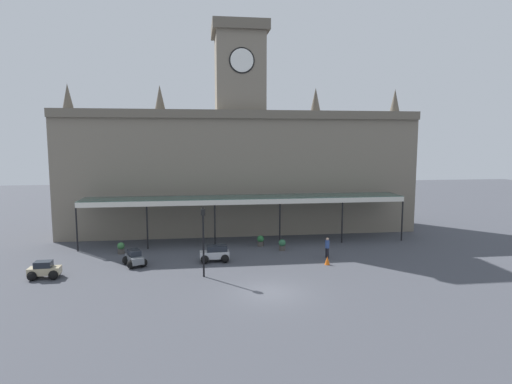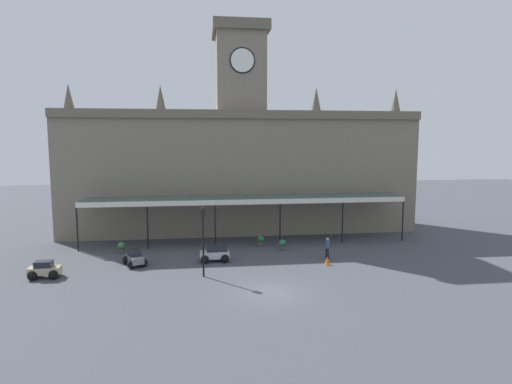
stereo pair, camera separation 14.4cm
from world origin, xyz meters
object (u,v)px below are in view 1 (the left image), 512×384
object	(u,v)px
car_silver_estate	(215,254)
planter_near_kerb	(282,245)
car_grey_sedan	(135,259)
pedestrian_beside_cars	(327,247)
planter_forecourt_centre	(260,241)
car_beige_sedan	(44,271)
planter_by_canopy	(121,248)
victorian_lamppost	(203,234)
traffic_cone	(327,260)

from	to	relation	value
car_silver_estate	planter_near_kerb	size ratio (longest dim) A/B	2.37
car_grey_sedan	pedestrian_beside_cars	bearing A→B (deg)	0.29
planter_forecourt_centre	car_beige_sedan	bearing A→B (deg)	-156.62
car_grey_sedan	planter_by_canopy	bearing A→B (deg)	114.04
victorian_lamppost	planter_forecourt_centre	distance (m)	9.82
pedestrian_beside_cars	planter_near_kerb	world-z (taller)	pedestrian_beside_cars
car_silver_estate	planter_forecourt_centre	world-z (taller)	car_silver_estate
victorian_lamppost	planter_by_canopy	xyz separation A→B (m)	(-6.73, 6.98, -2.54)
car_beige_sedan	pedestrian_beside_cars	bearing A→B (deg)	6.41
planter_by_canopy	car_beige_sedan	bearing A→B (deg)	-124.61
car_silver_estate	car_grey_sedan	bearing A→B (deg)	-177.42
traffic_cone	pedestrian_beside_cars	bearing A→B (deg)	73.24
car_silver_estate	planter_near_kerb	distance (m)	6.37
car_grey_sedan	planter_by_canopy	size ratio (longest dim) A/B	2.32
car_silver_estate	car_beige_sedan	world-z (taller)	car_silver_estate
car_grey_sedan	victorian_lamppost	bearing A→B (deg)	-33.31
car_silver_estate	traffic_cone	xyz separation A→B (m)	(8.38, -2.00, -0.24)
victorian_lamppost	car_silver_estate	bearing A→B (deg)	75.94
traffic_cone	planter_forecourt_centre	xyz separation A→B (m)	(-4.18, 6.35, 0.16)
car_silver_estate	car_grey_sedan	distance (m)	6.04
pedestrian_beside_cars	planter_by_canopy	bearing A→B (deg)	167.93
planter_forecourt_centre	victorian_lamppost	bearing A→B (deg)	-122.60
car_grey_sedan	traffic_cone	world-z (taller)	car_grey_sedan
victorian_lamppost	pedestrian_beside_cars	bearing A→B (deg)	19.28
car_silver_estate	planter_by_canopy	size ratio (longest dim) A/B	2.37
victorian_lamppost	traffic_cone	xyz separation A→B (m)	(9.29, 1.64, -2.70)
planter_near_kerb	car_grey_sedan	bearing A→B (deg)	-166.34
pedestrian_beside_cars	planter_near_kerb	bearing A→B (deg)	137.92
car_beige_sedan	traffic_cone	bearing A→B (deg)	1.47
planter_near_kerb	pedestrian_beside_cars	bearing A→B (deg)	-42.08
planter_near_kerb	planter_forecourt_centre	distance (m)	2.38
planter_by_canopy	car_grey_sedan	bearing A→B (deg)	-65.96
planter_near_kerb	victorian_lamppost	bearing A→B (deg)	-137.13
victorian_lamppost	traffic_cone	bearing A→B (deg)	10.00
car_silver_estate	car_grey_sedan	world-z (taller)	car_silver_estate
car_silver_estate	victorian_lamppost	xyz separation A→B (m)	(-0.91, -3.64, 2.47)
planter_near_kerb	planter_forecourt_centre	size ratio (longest dim) A/B	1.00
planter_forecourt_centre	pedestrian_beside_cars	bearing A→B (deg)	-43.94
car_beige_sedan	car_grey_sedan	size ratio (longest dim) A/B	0.93
car_grey_sedan	victorian_lamppost	distance (m)	6.63
car_silver_estate	planter_by_canopy	distance (m)	8.34
car_silver_estate	victorian_lamppost	size ratio (longest dim) A/B	0.47
car_beige_sedan	planter_near_kerb	bearing A→B (deg)	16.31
planter_by_canopy	pedestrian_beside_cars	bearing A→B (deg)	-12.07
victorian_lamppost	car_beige_sedan	bearing A→B (deg)	174.05
car_beige_sedan	planter_by_canopy	distance (m)	7.11
car_silver_estate	pedestrian_beside_cars	xyz separation A→B (m)	(8.92, -0.20, 0.34)
car_beige_sedan	pedestrian_beside_cars	distance (m)	20.74
planter_near_kerb	planter_by_canopy	size ratio (longest dim) A/B	1.00
planter_by_canopy	traffic_cone	bearing A→B (deg)	-18.44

